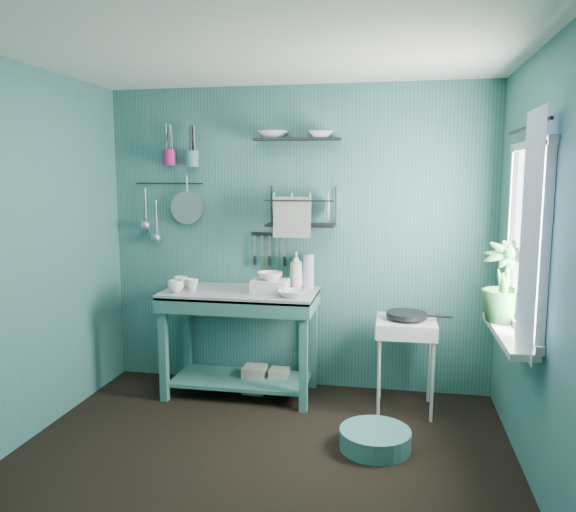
% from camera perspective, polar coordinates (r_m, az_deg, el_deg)
% --- Properties ---
extents(floor, '(3.20, 3.20, 0.00)m').
position_cam_1_polar(floor, '(3.63, -3.51, -21.03)').
color(floor, black).
rests_on(floor, ground).
extents(ceiling, '(3.20, 3.20, 0.00)m').
position_cam_1_polar(ceiling, '(3.26, -3.91, 21.07)').
color(ceiling, silver).
rests_on(ceiling, ground).
extents(wall_back, '(3.20, 0.00, 3.20)m').
position_cam_1_polar(wall_back, '(4.67, 0.88, 1.71)').
color(wall_back, '#316563').
rests_on(wall_back, ground).
extents(wall_front, '(3.20, 0.00, 3.20)m').
position_cam_1_polar(wall_front, '(1.84, -15.53, -8.47)').
color(wall_front, '#316563').
rests_on(wall_front, ground).
extents(wall_left, '(0.00, 3.00, 3.00)m').
position_cam_1_polar(wall_left, '(3.93, -26.91, -0.35)').
color(wall_left, '#316563').
rests_on(wall_left, ground).
extents(wall_right, '(0.00, 3.00, 3.00)m').
position_cam_1_polar(wall_right, '(3.22, 25.09, -1.90)').
color(wall_right, '#316563').
rests_on(wall_right, ground).
extents(work_counter, '(1.23, 0.64, 0.86)m').
position_cam_1_polar(work_counter, '(4.62, -4.82, -8.76)').
color(work_counter, '#336B66').
rests_on(work_counter, floor).
extents(mug_left, '(0.12, 0.12, 0.10)m').
position_cam_1_polar(mug_left, '(4.51, -11.33, -3.03)').
color(mug_left, silver).
rests_on(mug_left, work_counter).
extents(mug_mid, '(0.14, 0.14, 0.09)m').
position_cam_1_polar(mug_mid, '(4.57, -9.69, -2.88)').
color(mug_mid, silver).
rests_on(mug_mid, work_counter).
extents(mug_right, '(0.17, 0.17, 0.10)m').
position_cam_1_polar(mug_right, '(4.67, -10.82, -2.66)').
color(mug_right, silver).
rests_on(mug_right, work_counter).
extents(wash_tub, '(0.28, 0.22, 0.10)m').
position_cam_1_polar(wash_tub, '(4.43, -1.84, -3.07)').
color(wash_tub, silver).
rests_on(wash_tub, work_counter).
extents(tub_bowl, '(0.20, 0.19, 0.06)m').
position_cam_1_polar(tub_bowl, '(4.41, -1.84, -2.04)').
color(tub_bowl, silver).
rests_on(tub_bowl, wash_tub).
extents(soap_bottle, '(0.12, 0.12, 0.30)m').
position_cam_1_polar(soap_bottle, '(4.59, 0.82, -1.41)').
color(soap_bottle, silver).
rests_on(soap_bottle, work_counter).
extents(water_bottle, '(0.09, 0.09, 0.28)m').
position_cam_1_polar(water_bottle, '(4.60, 2.10, -1.52)').
color(water_bottle, silver).
rests_on(water_bottle, work_counter).
extents(counter_bowl, '(0.22, 0.22, 0.05)m').
position_cam_1_polar(counter_bowl, '(4.27, 0.41, -3.80)').
color(counter_bowl, silver).
rests_on(counter_bowl, work_counter).
extents(hotplate_stand, '(0.47, 0.47, 0.71)m').
position_cam_1_polar(hotplate_stand, '(4.42, 11.80, -10.77)').
color(hotplate_stand, beige).
rests_on(hotplate_stand, floor).
extents(frying_pan, '(0.30, 0.30, 0.03)m').
position_cam_1_polar(frying_pan, '(4.31, 11.95, -5.84)').
color(frying_pan, black).
rests_on(frying_pan, hotplate_stand).
extents(knife_strip, '(0.32, 0.07, 0.03)m').
position_cam_1_polar(knife_strip, '(4.68, -1.87, 2.20)').
color(knife_strip, black).
rests_on(knife_strip, wall_back).
extents(dish_rack, '(0.55, 0.24, 0.32)m').
position_cam_1_polar(dish_rack, '(4.51, 1.34, 5.07)').
color(dish_rack, black).
rests_on(dish_rack, wall_back).
extents(upper_shelf, '(0.71, 0.24, 0.01)m').
position_cam_1_polar(upper_shelf, '(4.55, 0.92, 11.78)').
color(upper_shelf, black).
rests_on(upper_shelf, wall_back).
extents(shelf_bowl_left, '(0.24, 0.24, 0.06)m').
position_cam_1_polar(shelf_bowl_left, '(4.59, -1.57, 11.25)').
color(shelf_bowl_left, silver).
rests_on(shelf_bowl_left, upper_shelf).
extents(shelf_bowl_right, '(0.22, 0.22, 0.05)m').
position_cam_1_polar(shelf_bowl_right, '(4.52, 3.31, 11.37)').
color(shelf_bowl_right, silver).
rests_on(shelf_bowl_right, upper_shelf).
extents(utensil_cup_magenta, '(0.11, 0.11, 0.13)m').
position_cam_1_polar(utensil_cup_magenta, '(4.87, -11.95, 9.77)').
color(utensil_cup_magenta, '#951B59').
rests_on(utensil_cup_magenta, wall_back).
extents(utensil_cup_teal, '(0.11, 0.11, 0.13)m').
position_cam_1_polar(utensil_cup_teal, '(4.80, -9.71, 9.70)').
color(utensil_cup_teal, teal).
rests_on(utensil_cup_teal, wall_back).
extents(colander, '(0.28, 0.03, 0.28)m').
position_cam_1_polar(colander, '(4.85, -10.23, 4.85)').
color(colander, '#A1A5A9').
rests_on(colander, wall_back).
extents(ladle_outer, '(0.01, 0.01, 0.30)m').
position_cam_1_polar(ladle_outer, '(5.01, -14.26, 5.02)').
color(ladle_outer, '#A1A5A9').
rests_on(ladle_outer, wall_back).
extents(ladle_inner, '(0.01, 0.01, 0.30)m').
position_cam_1_polar(ladle_inner, '(4.97, -13.21, 3.80)').
color(ladle_inner, '#A1A5A9').
rests_on(ladle_inner, wall_back).
extents(hook_rail, '(0.60, 0.01, 0.01)m').
position_cam_1_polar(hook_rail, '(4.92, -11.98, 7.21)').
color(hook_rail, black).
rests_on(hook_rail, wall_back).
extents(window_glass, '(0.00, 1.10, 1.10)m').
position_cam_1_polar(window_glass, '(3.63, 23.26, 1.63)').
color(window_glass, white).
rests_on(window_glass, wall_right).
extents(windowsill, '(0.16, 0.95, 0.04)m').
position_cam_1_polar(windowsill, '(3.72, 21.47, -7.39)').
color(windowsill, beige).
rests_on(windowsill, wall_right).
extents(curtain, '(0.00, 1.35, 1.35)m').
position_cam_1_polar(curtain, '(3.32, 23.32, 1.96)').
color(curtain, white).
rests_on(curtain, wall_right).
extents(curtain_rod, '(0.02, 1.05, 0.02)m').
position_cam_1_polar(curtain_rod, '(3.62, 23.13, 11.95)').
color(curtain_rod, black).
rests_on(curtain_rod, wall_right).
extents(potted_plant, '(0.31, 0.31, 0.53)m').
position_cam_1_polar(potted_plant, '(3.88, 21.14, -2.49)').
color(potted_plant, '#265F29').
rests_on(potted_plant, windowsill).
extents(storage_tin_large, '(0.18, 0.18, 0.22)m').
position_cam_1_polar(storage_tin_large, '(4.75, -3.42, -12.38)').
color(storage_tin_large, gray).
rests_on(storage_tin_large, floor).
extents(storage_tin_small, '(0.15, 0.15, 0.20)m').
position_cam_1_polar(storage_tin_small, '(4.73, -0.92, -12.55)').
color(storage_tin_small, gray).
rests_on(storage_tin_small, floor).
extents(floor_basin, '(0.47, 0.47, 0.13)m').
position_cam_1_polar(floor_basin, '(3.90, 8.84, -17.91)').
color(floor_basin, teal).
rests_on(floor_basin, floor).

